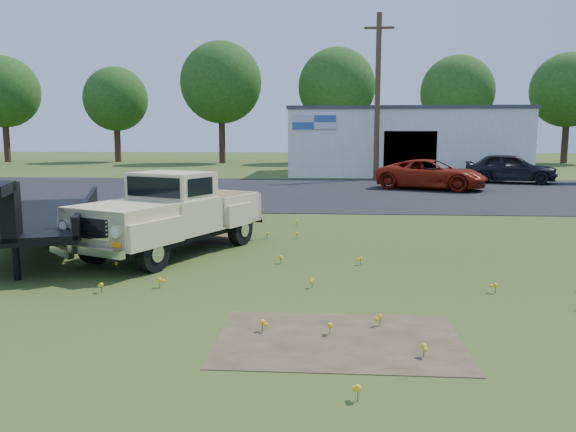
% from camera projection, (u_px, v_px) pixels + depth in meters
% --- Properties ---
extents(ground, '(140.00, 140.00, 0.00)m').
position_uv_depth(ground, '(251.00, 277.00, 9.97)').
color(ground, '#364D18').
rests_on(ground, ground).
extents(asphalt_lot, '(90.00, 14.00, 0.02)m').
position_uv_depth(asphalt_lot, '(298.00, 192.00, 24.77)').
color(asphalt_lot, black).
rests_on(asphalt_lot, ground).
extents(dirt_patch_a, '(3.00, 2.00, 0.01)m').
position_uv_depth(dirt_patch_a, '(339.00, 340.00, 6.90)').
color(dirt_patch_a, '#463925').
rests_on(dirt_patch_a, ground).
extents(dirt_patch_b, '(2.20, 1.60, 0.01)m').
position_uv_depth(dirt_patch_b, '(189.00, 239.00, 13.57)').
color(dirt_patch_b, '#463925').
rests_on(dirt_patch_b, ground).
extents(commercial_building, '(14.20, 8.20, 4.15)m').
position_uv_depth(commercial_building, '(401.00, 141.00, 35.88)').
color(commercial_building, silver).
rests_on(commercial_building, ground).
extents(utility_pole_mid, '(1.60, 0.30, 9.00)m').
position_uv_depth(utility_pole_mid, '(378.00, 96.00, 30.74)').
color(utility_pole_mid, '#483321').
rests_on(utility_pole_mid, ground).
extents(treeline_a, '(6.40, 6.40, 9.52)m').
position_uv_depth(treeline_a, '(3.00, 92.00, 50.53)').
color(treeline_a, '#3B251B').
rests_on(treeline_a, ground).
extents(treeline_b, '(5.76, 5.76, 8.57)m').
position_uv_depth(treeline_b, '(116.00, 99.00, 50.90)').
color(treeline_b, '#3B251B').
rests_on(treeline_b, ground).
extents(treeline_c, '(7.04, 7.04, 10.47)m').
position_uv_depth(treeline_c, '(221.00, 83.00, 48.53)').
color(treeline_c, '#3B251B').
rests_on(treeline_c, ground).
extents(treeline_d, '(6.72, 6.72, 10.00)m').
position_uv_depth(treeline_d, '(337.00, 87.00, 48.85)').
color(treeline_d, '#3B251B').
rests_on(treeline_d, ground).
extents(treeline_e, '(6.08, 6.08, 9.04)m').
position_uv_depth(treeline_e, '(457.00, 92.00, 46.75)').
color(treeline_e, '#3B251B').
rests_on(treeline_e, ground).
extents(treeline_f, '(6.40, 6.40, 9.52)m').
position_uv_depth(treeline_f, '(569.00, 90.00, 48.46)').
color(treeline_f, '#3B251B').
rests_on(treeline_f, ground).
extents(vintage_pickup_truck, '(3.66, 5.13, 1.74)m').
position_uv_depth(vintage_pickup_truck, '(173.00, 213.00, 11.81)').
color(vintage_pickup_truck, beige).
rests_on(vintage_pickup_truck, ground).
extents(flatbed_trailer, '(4.20, 6.80, 1.76)m').
position_uv_depth(flatbed_trailer, '(37.00, 211.00, 11.97)').
color(flatbed_trailer, black).
rests_on(flatbed_trailer, ground).
extents(red_pickup, '(5.41, 4.03, 1.37)m').
position_uv_depth(red_pickup, '(431.00, 175.00, 25.61)').
color(red_pickup, maroon).
rests_on(red_pickup, ground).
extents(dark_sedan, '(4.85, 3.06, 1.54)m').
position_uv_depth(dark_sedan, '(510.00, 168.00, 29.05)').
color(dark_sedan, black).
rests_on(dark_sedan, ground).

